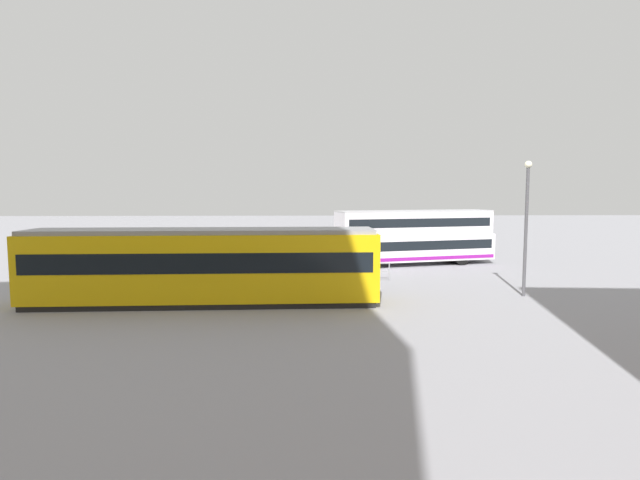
{
  "coord_description": "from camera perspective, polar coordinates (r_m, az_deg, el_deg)",
  "views": [
    {
      "loc": [
        4.7,
        34.25,
        5.16
      ],
      "look_at": [
        3.73,
        4.65,
        2.39
      ],
      "focal_mm": 28.48,
      "sensor_mm": 36.0,
      "label": 1
    }
  ],
  "objects": [
    {
      "name": "ground_plane",
      "position": [
        34.95,
        5.88,
        -3.17
      ],
      "size": [
        160.0,
        160.0,
        0.0
      ],
      "primitive_type": "plane",
      "color": "gray"
    },
    {
      "name": "double_decker_bus",
      "position": [
        36.86,
        10.54,
        0.34
      ],
      "size": [
        11.91,
        5.24,
        3.9
      ],
      "color": "silver",
      "rests_on": "ground"
    },
    {
      "name": "tram_yellow",
      "position": [
        24.01,
        -12.97,
        -2.79
      ],
      "size": [
        16.05,
        3.02,
        3.5
      ],
      "color": "#E5B70C",
      "rests_on": "ground"
    },
    {
      "name": "pedestrian_near_railing",
      "position": [
        28.95,
        -1.98,
        -2.96
      ],
      "size": [
        0.45,
        0.45,
        1.7
      ],
      "color": "black",
      "rests_on": "ground"
    },
    {
      "name": "pedestrian_crossing",
      "position": [
        26.22,
        5.94,
        -3.8
      ],
      "size": [
        0.34,
        0.36,
        1.74
      ],
      "color": "#33384C",
      "rests_on": "ground"
    },
    {
      "name": "pedestrian_railing",
      "position": [
        29.92,
        2.02,
        -3.17
      ],
      "size": [
        6.07,
        0.65,
        1.08
      ],
      "color": "gray",
      "rests_on": "ground"
    },
    {
      "name": "info_sign",
      "position": [
        30.82,
        -7.19,
        -1.16
      ],
      "size": [
        1.23,
        0.38,
        2.41
      ],
      "color": "slate",
      "rests_on": "ground"
    },
    {
      "name": "street_lamp",
      "position": [
        27.02,
        22.18,
        2.35
      ],
      "size": [
        0.36,
        0.36,
        6.71
      ],
      "color": "#4C4C51",
      "rests_on": "ground"
    }
  ]
}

